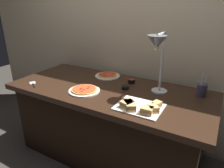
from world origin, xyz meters
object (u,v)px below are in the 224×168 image
object	(u,v)px
serving_spatula	(33,84)
sandwich_platter	(139,106)
pizza_plate_front	(84,90)
utensil_holder	(202,90)
sauce_cup_far	(125,87)
pizza_plate_center	(107,75)
sauce_cup_near	(132,81)
heat_lamp	(158,49)

from	to	relation	value
serving_spatula	sandwich_platter	bearing A→B (deg)	2.30
pizza_plate_front	sandwich_platter	size ratio (longest dim) A/B	0.82
utensil_holder	pizza_plate_front	bearing A→B (deg)	-155.81
sauce_cup_far	utensil_holder	world-z (taller)	utensil_holder
pizza_plate_front	sauce_cup_far	size ratio (longest dim) A/B	4.23
pizza_plate_center	serving_spatula	world-z (taller)	pizza_plate_center
sauce_cup_near	serving_spatula	bearing A→B (deg)	-148.34
heat_lamp	pizza_plate_center	xyz separation A→B (m)	(-0.62, 0.27, -0.40)
pizza_plate_front	sandwich_platter	distance (m)	0.56
sauce_cup_near	serving_spatula	xyz separation A→B (m)	(-0.83, -0.51, -0.02)
sauce_cup_near	serving_spatula	world-z (taller)	sauce_cup_near
heat_lamp	sandwich_platter	xyz separation A→B (m)	(-0.03, -0.25, -0.39)
sandwich_platter	sauce_cup_far	size ratio (longest dim) A/B	5.18
pizza_plate_front	serving_spatula	distance (m)	0.55
heat_lamp	sauce_cup_far	bearing A→B (deg)	170.22
pizza_plate_front	sandwich_platter	bearing A→B (deg)	-7.05
heat_lamp	utensil_holder	world-z (taller)	heat_lamp
pizza_plate_center	sandwich_platter	xyz separation A→B (m)	(0.58, -0.52, 0.01)
heat_lamp	utensil_holder	bearing A→B (deg)	34.83
serving_spatula	sauce_cup_near	bearing A→B (deg)	31.66
heat_lamp	sauce_cup_near	size ratio (longest dim) A/B	7.60
serving_spatula	pizza_plate_center	bearing A→B (deg)	47.44
pizza_plate_front	sauce_cup_near	xyz separation A→B (m)	(0.29, 0.40, 0.01)
pizza_plate_center	heat_lamp	bearing A→B (deg)	-23.45
pizza_plate_center	utensil_holder	distance (m)	0.96
heat_lamp	sauce_cup_near	world-z (taller)	heat_lamp
pizza_plate_front	sauce_cup_near	world-z (taller)	sauce_cup_near
pizza_plate_center	sauce_cup_near	distance (m)	0.32
sandwich_platter	serving_spatula	xyz separation A→B (m)	(-1.10, -0.04, -0.02)
pizza_plate_center	sauce_cup_near	xyz separation A→B (m)	(0.31, -0.05, 0.01)
pizza_plate_center	utensil_holder	world-z (taller)	utensil_holder
sauce_cup_near	pizza_plate_center	bearing A→B (deg)	170.48
pizza_plate_front	serving_spatula	bearing A→B (deg)	-168.17
utensil_holder	sandwich_platter	bearing A→B (deg)	-127.38
heat_lamp	pizza_plate_front	distance (m)	0.74
sauce_cup_far	serving_spatula	bearing A→B (deg)	-157.58
sandwich_platter	sauce_cup_far	world-z (taller)	sandwich_platter
pizza_plate_center	pizza_plate_front	bearing A→B (deg)	-86.87
pizza_plate_center	sandwich_platter	world-z (taller)	sandwich_platter
utensil_holder	serving_spatula	bearing A→B (deg)	-160.15
sandwich_platter	sauce_cup_far	distance (m)	0.40
pizza_plate_front	sauce_cup_near	bearing A→B (deg)	54.17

